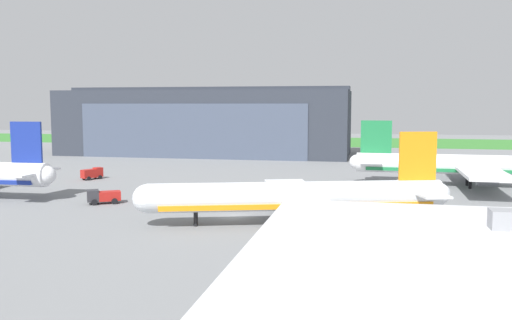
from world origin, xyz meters
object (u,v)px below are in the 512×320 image
airliner_far_left (479,166)px  airliner_near_left (297,197)px  maintenance_hangar (207,122)px  pushback_tractor (103,196)px  stair_truck (92,173)px

airliner_far_left → airliner_near_left: bearing=-127.7°
maintenance_hangar → pushback_tractor: (9.03, -85.99, -8.79)m
airliner_far_left → pushback_tractor: airliner_far_left is taller
maintenance_hangar → stair_truck: size_ratio=18.78×
maintenance_hangar → airliner_far_left: (70.09, -56.27, -5.87)m
maintenance_hangar → stair_truck: bearing=-96.1°
maintenance_hangar → pushback_tractor: size_ratio=16.44×
pushback_tractor → airliner_far_left: bearing=26.0°
airliner_near_left → stair_truck: airliner_near_left is taller
airliner_near_left → stair_truck: size_ratio=8.49×
airliner_near_left → pushback_tractor: airliner_near_left is taller
maintenance_hangar → airliner_far_left: 90.08m
maintenance_hangar → pushback_tractor: bearing=-84.0°
airliner_near_left → pushback_tractor: (-31.69, 8.30, -2.34)m
maintenance_hangar → stair_truck: maintenance_hangar is taller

